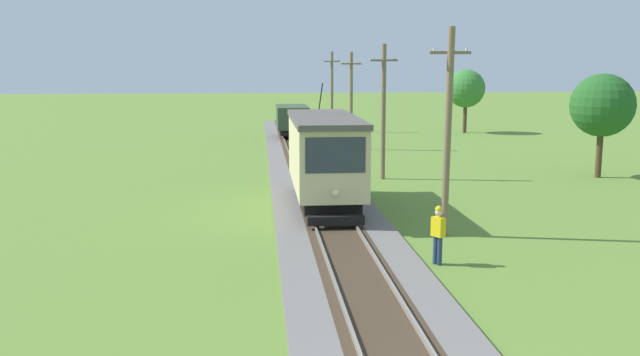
{
  "coord_description": "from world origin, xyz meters",
  "views": [
    {
      "loc": [
        -2.64,
        -9.42,
        5.91
      ],
      "look_at": [
        -0.3,
        16.52,
        1.53
      ],
      "focal_mm": 38.36,
      "sensor_mm": 36.0,
      "label": 1
    }
  ],
  "objects": [
    {
      "name": "red_tram",
      "position": [
        0.0,
        17.87,
        2.19
      ],
      "size": [
        2.6,
        8.54,
        4.79
      ],
      "color": "beige",
      "rests_on": "rail_right"
    },
    {
      "name": "freight_car",
      "position": [
        0.0,
        44.1,
        1.56
      ],
      "size": [
        2.4,
        5.2,
        2.31
      ],
      "color": "#384C33",
      "rests_on": "rail_right"
    },
    {
      "name": "utility_pole_near_tram",
      "position": [
        3.73,
        13.1,
        3.65
      ],
      "size": [
        1.4,
        0.45,
        7.12
      ],
      "color": "#7A664C",
      "rests_on": "ground"
    },
    {
      "name": "utility_pole_mid",
      "position": [
        3.73,
        25.1,
        3.54
      ],
      "size": [
        1.4,
        0.37,
        6.89
      ],
      "color": "#7A664C",
      "rests_on": "ground"
    },
    {
      "name": "utility_pole_far",
      "position": [
        3.73,
        37.33,
        3.44
      ],
      "size": [
        1.4,
        0.47,
        6.69
      ],
      "color": "#7A664C",
      "rests_on": "ground"
    },
    {
      "name": "utility_pole_distant",
      "position": [
        3.73,
        49.68,
        3.55
      ],
      "size": [
        1.4,
        0.33,
        6.91
      ],
      "color": "#7A664C",
      "rests_on": "ground"
    },
    {
      "name": "gravel_pile",
      "position": [
        3.55,
        45.45,
        0.46
      ],
      "size": [
        2.5,
        2.5,
        0.92
      ],
      "primitive_type": "cone",
      "color": "gray",
      "rests_on": "ground"
    },
    {
      "name": "track_worker",
      "position": [
        2.6,
        9.8,
        0.98
      ],
      "size": [
        0.41,
        0.45,
        1.78
      ],
      "rotation": [
        0.0,
        0.0,
        0.6
      ],
      "color": "navy",
      "rests_on": "ground"
    },
    {
      "name": "tree_left_near",
      "position": [
        15.06,
        24.47,
        3.76
      ],
      "size": [
        3.26,
        3.26,
        5.41
      ],
      "color": "#4C3823",
      "rests_on": "ground"
    },
    {
      "name": "tree_right_near",
      "position": [
        15.06,
        47.92,
        3.77
      ],
      "size": [
        3.24,
        3.24,
        5.41
      ],
      "color": "#4C3823",
      "rests_on": "ground"
    }
  ]
}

